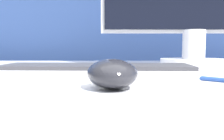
{
  "coord_description": "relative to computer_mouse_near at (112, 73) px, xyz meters",
  "views": [
    {
      "loc": [
        0.03,
        -0.58,
        0.84
      ],
      "look_at": [
        0.03,
        -0.15,
        0.8
      ],
      "focal_mm": 42.0,
      "sensor_mm": 36.0,
      "label": 1
    }
  ],
  "objects": [
    {
      "name": "partition_panel",
      "position": [
        -0.03,
        0.88,
        -0.09
      ],
      "size": [
        5.0,
        0.03,
        1.42
      ],
      "color": "navy",
      "rests_on": "ground_plane"
    },
    {
      "name": "computer_mouse_near",
      "position": [
        0.0,
        0.0,
        0.0
      ],
      "size": [
        0.09,
        0.12,
        0.04
      ],
      "rotation": [
        0.0,
        0.0,
        0.1
      ],
      "color": "#232328",
      "rests_on": "desk"
    },
    {
      "name": "keyboard",
      "position": [
        -0.03,
        0.17,
        -0.01
      ],
      "size": [
        0.43,
        0.16,
        0.02
      ],
      "rotation": [
        0.0,
        0.0,
        -0.05
      ],
      "color": "silver",
      "rests_on": "desk"
    }
  ]
}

